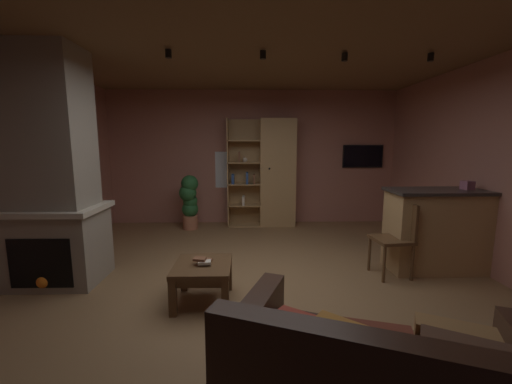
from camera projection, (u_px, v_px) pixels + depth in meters
floor at (257, 289)px, 3.61m from camera, size 5.77×6.18×0.02m
wall_back at (253, 158)px, 6.48m from camera, size 5.89×0.06×2.68m
ceiling at (257, 37)px, 3.20m from camera, size 5.77×6.18×0.02m
window_pane_back at (233, 170)px, 6.48m from camera, size 0.74×0.01×0.74m
stone_fireplace at (53, 181)px, 3.62m from camera, size 1.04×0.80×2.68m
bookshelf_cabinet at (273, 174)px, 6.27m from camera, size 1.33×0.41×2.11m
kitchen_bar_counter at (445, 230)px, 4.07m from camera, size 1.46×0.60×1.06m
tissue_box at (467, 185)px, 3.99m from camera, size 0.14×0.14×0.11m
coffee_table at (203, 272)px, 3.26m from camera, size 0.58×0.63×0.41m
table_book_0 at (206, 260)px, 3.33m from camera, size 0.14×0.12×0.02m
table_book_1 at (205, 262)px, 3.20m from camera, size 0.13×0.10×0.03m
table_book_2 at (200, 259)px, 3.21m from camera, size 0.14×0.11×0.03m
dining_chair at (398, 234)px, 3.90m from camera, size 0.46×0.46×0.92m
potted_floor_plant at (190, 200)px, 6.03m from camera, size 0.36×0.39×1.05m
wall_mounted_tv at (363, 156)px, 6.47m from camera, size 0.81×0.06×0.46m
track_light_spot_0 at (78, 54)px, 3.48m from camera, size 0.07×0.07×0.09m
track_light_spot_1 at (168, 54)px, 3.49m from camera, size 0.07×0.07×0.09m
track_light_spot_2 at (263, 55)px, 3.54m from camera, size 0.07×0.07×0.09m
track_light_spot_3 at (345, 57)px, 3.63m from camera, size 0.07×0.07×0.09m
track_light_spot_4 at (431, 57)px, 3.63m from camera, size 0.07×0.07×0.09m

